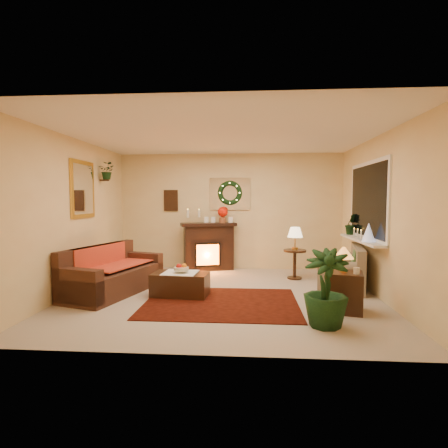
# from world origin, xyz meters

# --- Properties ---
(floor) EXTENTS (5.00, 5.00, 0.00)m
(floor) POSITION_xyz_m (0.00, 0.00, 0.00)
(floor) COLOR beige
(floor) RESTS_ON ground
(ceiling) EXTENTS (5.00, 5.00, 0.00)m
(ceiling) POSITION_xyz_m (0.00, 0.00, 2.60)
(ceiling) COLOR white
(ceiling) RESTS_ON ground
(wall_back) EXTENTS (5.00, 5.00, 0.00)m
(wall_back) POSITION_xyz_m (0.00, 2.25, 1.30)
(wall_back) COLOR #EFD88C
(wall_back) RESTS_ON ground
(wall_front) EXTENTS (5.00, 5.00, 0.00)m
(wall_front) POSITION_xyz_m (0.00, -2.25, 1.30)
(wall_front) COLOR #EFD88C
(wall_front) RESTS_ON ground
(wall_left) EXTENTS (4.50, 4.50, 0.00)m
(wall_left) POSITION_xyz_m (-2.50, 0.00, 1.30)
(wall_left) COLOR #EFD88C
(wall_left) RESTS_ON ground
(wall_right) EXTENTS (4.50, 4.50, 0.00)m
(wall_right) POSITION_xyz_m (2.50, 0.00, 1.30)
(wall_right) COLOR #EFD88C
(wall_right) RESTS_ON ground
(area_rug) EXTENTS (2.31, 1.74, 0.01)m
(area_rug) POSITION_xyz_m (0.01, -0.46, 0.01)
(area_rug) COLOR #59150F
(area_rug) RESTS_ON floor
(sofa) EXTENTS (1.30, 1.99, 0.79)m
(sofa) POSITION_xyz_m (-1.83, 0.01, 0.43)
(sofa) COLOR #5F2C1B
(sofa) RESTS_ON floor
(red_throw) EXTENTS (0.78, 1.26, 0.02)m
(red_throw) POSITION_xyz_m (-1.88, 0.15, 0.46)
(red_throw) COLOR red
(red_throw) RESTS_ON sofa
(fireplace) EXTENTS (1.13, 0.65, 0.99)m
(fireplace) POSITION_xyz_m (-0.46, 2.04, 0.55)
(fireplace) COLOR black
(fireplace) RESTS_ON floor
(poinsettia) EXTENTS (0.22, 0.22, 0.22)m
(poinsettia) POSITION_xyz_m (-0.15, 2.06, 1.30)
(poinsettia) COLOR red
(poinsettia) RESTS_ON fireplace
(mantel_candle_a) EXTENTS (0.06, 0.06, 0.18)m
(mantel_candle_a) POSITION_xyz_m (-0.92, 2.01, 1.26)
(mantel_candle_a) COLOR white
(mantel_candle_a) RESTS_ON fireplace
(mantel_candle_b) EXTENTS (0.05, 0.05, 0.16)m
(mantel_candle_b) POSITION_xyz_m (-0.68, 2.04, 1.26)
(mantel_candle_b) COLOR white
(mantel_candle_b) RESTS_ON fireplace
(mantel_mirror) EXTENTS (0.92, 0.02, 0.72)m
(mantel_mirror) POSITION_xyz_m (0.00, 2.23, 1.70)
(mantel_mirror) COLOR white
(mantel_mirror) RESTS_ON wall_back
(wreath) EXTENTS (0.55, 0.11, 0.55)m
(wreath) POSITION_xyz_m (0.00, 2.19, 1.72)
(wreath) COLOR #194719
(wreath) RESTS_ON wall_back
(wall_art) EXTENTS (0.32, 0.03, 0.48)m
(wall_art) POSITION_xyz_m (-1.35, 2.23, 1.55)
(wall_art) COLOR #381E11
(wall_art) RESTS_ON wall_back
(gold_mirror) EXTENTS (0.03, 0.84, 1.00)m
(gold_mirror) POSITION_xyz_m (-2.48, 0.30, 1.75)
(gold_mirror) COLOR gold
(gold_mirror) RESTS_ON wall_left
(hanging_plant) EXTENTS (0.33, 0.28, 0.36)m
(hanging_plant) POSITION_xyz_m (-2.34, 1.05, 1.97)
(hanging_plant) COLOR #194719
(hanging_plant) RESTS_ON wall_left
(loveseat) EXTENTS (1.00, 1.42, 0.75)m
(loveseat) POSITION_xyz_m (2.06, 0.66, 0.42)
(loveseat) COLOR #7D704E
(loveseat) RESTS_ON floor
(window_frame) EXTENTS (0.03, 1.86, 1.36)m
(window_frame) POSITION_xyz_m (2.48, 0.55, 1.55)
(window_frame) COLOR white
(window_frame) RESTS_ON wall_right
(window_glass) EXTENTS (0.02, 1.70, 1.22)m
(window_glass) POSITION_xyz_m (2.47, 0.55, 1.55)
(window_glass) COLOR black
(window_glass) RESTS_ON wall_right
(window_sill) EXTENTS (0.22, 1.86, 0.04)m
(window_sill) POSITION_xyz_m (2.38, 0.55, 0.87)
(window_sill) COLOR white
(window_sill) RESTS_ON wall_right
(mini_tree) EXTENTS (0.21, 0.21, 0.31)m
(mini_tree) POSITION_xyz_m (2.37, 0.13, 1.04)
(mini_tree) COLOR silver
(mini_tree) RESTS_ON window_sill
(sill_plant) EXTENTS (0.29, 0.24, 0.54)m
(sill_plant) POSITION_xyz_m (2.41, 1.27, 1.08)
(sill_plant) COLOR #296420
(sill_plant) RESTS_ON window_sill
(side_table_round) EXTENTS (0.45, 0.45, 0.58)m
(side_table_round) POSITION_xyz_m (1.34, 1.28, 0.33)
(side_table_round) COLOR #331F0C
(side_table_round) RESTS_ON floor
(lamp_cream) EXTENTS (0.30, 0.30, 0.46)m
(lamp_cream) POSITION_xyz_m (1.34, 1.29, 0.88)
(lamp_cream) COLOR beige
(lamp_cream) RESTS_ON side_table_round
(end_table_square) EXTENTS (0.55, 0.55, 0.56)m
(end_table_square) POSITION_xyz_m (1.78, -0.72, 0.27)
(end_table_square) COLOR #352314
(end_table_square) RESTS_ON floor
(lamp_tiffany) EXTENTS (0.28, 0.28, 0.40)m
(lamp_tiffany) POSITION_xyz_m (1.75, -0.73, 0.74)
(lamp_tiffany) COLOR orange
(lamp_tiffany) RESTS_ON end_table_square
(coffee_table) EXTENTS (0.94, 0.57, 0.38)m
(coffee_table) POSITION_xyz_m (-0.68, -0.10, 0.21)
(coffee_table) COLOR #331C13
(coffee_table) RESTS_ON floor
(fruit_bowl) EXTENTS (0.24, 0.24, 0.06)m
(fruit_bowl) POSITION_xyz_m (-0.66, -0.12, 0.45)
(fruit_bowl) COLOR beige
(fruit_bowl) RESTS_ON coffee_table
(floor_palm) EXTENTS (1.92, 1.92, 2.89)m
(floor_palm) POSITION_xyz_m (1.38, -1.34, 0.45)
(floor_palm) COLOR #22571E
(floor_palm) RESTS_ON floor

